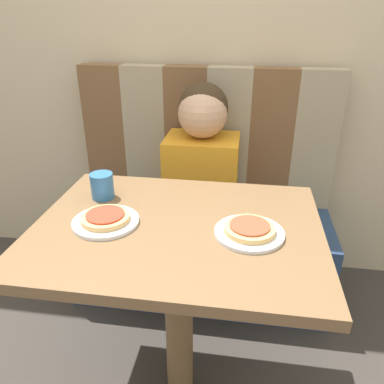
{
  "coord_description": "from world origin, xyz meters",
  "views": [
    {
      "loc": [
        0.19,
        -0.99,
        1.35
      ],
      "look_at": [
        0.0,
        0.31,
        0.72
      ],
      "focal_mm": 35.0,
      "sensor_mm": 36.0,
      "label": 1
    }
  ],
  "objects_px": {
    "plate_left": "(106,222)",
    "pizza_right": "(250,228)",
    "plate_right": "(249,233)",
    "drinking_cup": "(102,186)",
    "pizza_left": "(105,217)",
    "person": "(202,153)"
  },
  "relations": [
    {
      "from": "pizza_right",
      "to": "drinking_cup",
      "type": "xyz_separation_m",
      "value": [
        -0.52,
        0.17,
        0.02
      ]
    },
    {
      "from": "plate_left",
      "to": "plate_right",
      "type": "distance_m",
      "value": 0.45
    },
    {
      "from": "pizza_right",
      "to": "drinking_cup",
      "type": "distance_m",
      "value": 0.55
    },
    {
      "from": "pizza_left",
      "to": "drinking_cup",
      "type": "bearing_deg",
      "value": 112.95
    },
    {
      "from": "plate_left",
      "to": "pizza_right",
      "type": "bearing_deg",
      "value": 0.0
    },
    {
      "from": "person",
      "to": "pizza_left",
      "type": "distance_m",
      "value": 0.69
    },
    {
      "from": "pizza_left",
      "to": "drinking_cup",
      "type": "height_order",
      "value": "drinking_cup"
    },
    {
      "from": "plate_right",
      "to": "pizza_right",
      "type": "xyz_separation_m",
      "value": [
        0.0,
        0.0,
        0.02
      ]
    },
    {
      "from": "plate_left",
      "to": "drinking_cup",
      "type": "relative_size",
      "value": 2.3
    },
    {
      "from": "plate_right",
      "to": "drinking_cup",
      "type": "relative_size",
      "value": 2.3
    },
    {
      "from": "plate_right",
      "to": "pizza_left",
      "type": "height_order",
      "value": "pizza_left"
    },
    {
      "from": "plate_left",
      "to": "plate_right",
      "type": "xyz_separation_m",
      "value": [
        0.45,
        0.0,
        0.0
      ]
    },
    {
      "from": "plate_right",
      "to": "pizza_left",
      "type": "relative_size",
      "value": 1.36
    },
    {
      "from": "pizza_right",
      "to": "plate_right",
      "type": "bearing_deg",
      "value": 0.0
    },
    {
      "from": "person",
      "to": "pizza_left",
      "type": "relative_size",
      "value": 4.17
    },
    {
      "from": "plate_left",
      "to": "pizza_right",
      "type": "relative_size",
      "value": 1.36
    },
    {
      "from": "plate_left",
      "to": "pizza_right",
      "type": "distance_m",
      "value": 0.45
    },
    {
      "from": "plate_right",
      "to": "drinking_cup",
      "type": "distance_m",
      "value": 0.55
    },
    {
      "from": "drinking_cup",
      "to": "person",
      "type": "bearing_deg",
      "value": 58.31
    },
    {
      "from": "drinking_cup",
      "to": "plate_left",
      "type": "bearing_deg",
      "value": -67.05
    },
    {
      "from": "pizza_left",
      "to": "person",
      "type": "bearing_deg",
      "value": 71.17
    },
    {
      "from": "person",
      "to": "pizza_right",
      "type": "height_order",
      "value": "person"
    }
  ]
}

